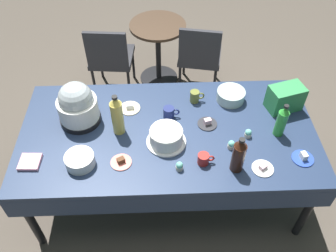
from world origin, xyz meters
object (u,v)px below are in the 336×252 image
at_px(frosted_layer_cake, 166,137).
at_px(glass_salad_bowl, 231,95).
at_px(dessert_plate_charcoal, 207,123).
at_px(maroon_chair_left, 110,56).
at_px(dessert_plate_cobalt, 303,158).
at_px(cupcake_berry, 231,145).
at_px(coffee_mug_red, 204,159).
at_px(dessert_plate_coral, 121,162).
at_px(soda_bottle_cola, 239,155).
at_px(coffee_mug_navy, 169,113).
at_px(slow_cooker, 77,105).
at_px(soda_bottle_lime_soda, 282,121).
at_px(potluck_table, 168,136).
at_px(dessert_plate_white, 263,168).
at_px(soda_carton, 285,98).
at_px(soda_bottle_ginger_ale, 117,116).
at_px(cupcake_lemon, 281,87).
at_px(dessert_plate_cream, 130,108).
at_px(cupcake_vanilla, 179,166).
at_px(cupcake_rose, 248,133).
at_px(maroon_chair_right, 200,54).
at_px(ceramic_snack_bowl, 80,160).
at_px(coffee_mug_olive, 195,96).
at_px(round_cafe_table, 158,42).

distance_m(frosted_layer_cake, glass_salad_bowl, 0.69).
xyz_separation_m(dessert_plate_charcoal, maroon_chair_left, (-0.86, 1.27, -0.27)).
relative_size(dessert_plate_cobalt, cupcake_berry, 2.27).
relative_size(dessert_plate_charcoal, coffee_mug_red, 1.28).
relative_size(dessert_plate_coral, soda_bottle_cola, 0.49).
xyz_separation_m(cupcake_berry, coffee_mug_navy, (-0.43, 0.32, 0.01)).
height_order(slow_cooker, soda_bottle_lime_soda, slow_cooker).
relative_size(potluck_table, coffee_mug_red, 18.93).
bearing_deg(dessert_plate_white, soda_bottle_lime_soda, 60.10).
bearing_deg(slow_cooker, soda_carton, 3.00).
distance_m(soda_bottle_ginger_ale, coffee_mug_navy, 0.41).
height_order(cupcake_lemon, coffee_mug_red, coffee_mug_red).
bearing_deg(soda_bottle_ginger_ale, dessert_plate_charcoal, 3.73).
bearing_deg(dessert_plate_cream, cupcake_vanilla, -59.56).
bearing_deg(cupcake_berry, soda_bottle_ginger_ale, 166.49).
height_order(slow_cooker, coffee_mug_red, slow_cooker).
bearing_deg(dessert_plate_cream, slow_cooker, -162.92).
xyz_separation_m(cupcake_rose, soda_bottle_cola, (-0.13, -0.28, 0.10)).
relative_size(soda_bottle_cola, maroon_chair_right, 0.35).
xyz_separation_m(dessert_plate_white, cupcake_lemon, (0.33, 0.80, 0.02)).
distance_m(ceramic_snack_bowl, coffee_mug_olive, 1.03).
bearing_deg(maroon_chair_left, coffee_mug_navy, -64.13).
xyz_separation_m(ceramic_snack_bowl, coffee_mug_navy, (0.62, 0.43, 0.01)).
bearing_deg(dessert_plate_charcoal, coffee_mug_olive, 105.29).
relative_size(dessert_plate_cobalt, soda_bottle_cola, 0.52).
bearing_deg(cupcake_rose, soda_bottle_lime_soda, 5.17).
xyz_separation_m(potluck_table, dessert_plate_cream, (-0.29, 0.25, 0.07)).
height_order(maroon_chair_left, round_cafe_table, maroon_chair_left).
height_order(glass_salad_bowl, dessert_plate_charcoal, glass_salad_bowl).
relative_size(dessert_plate_cobalt, coffee_mug_red, 1.32).
height_order(frosted_layer_cake, coffee_mug_olive, frosted_layer_cake).
xyz_separation_m(frosted_layer_cake, dessert_plate_cobalt, (0.94, -0.19, -0.05)).
bearing_deg(soda_bottle_ginger_ale, dessert_plate_white, -21.38).
xyz_separation_m(ceramic_snack_bowl, round_cafe_table, (0.56, 1.83, -0.29)).
distance_m(dessert_plate_cobalt, coffee_mug_red, 0.69).
bearing_deg(coffee_mug_navy, maroon_chair_right, 72.53).
xyz_separation_m(slow_cooker, dessert_plate_white, (1.29, -0.51, -0.15)).
height_order(dessert_plate_cobalt, coffee_mug_olive, coffee_mug_olive).
distance_m(slow_cooker, dessert_plate_coral, 0.55).
bearing_deg(dessert_plate_charcoal, coffee_mug_navy, 162.58).
relative_size(frosted_layer_cake, ceramic_snack_bowl, 1.43).
distance_m(coffee_mug_olive, soda_carton, 0.70).
bearing_deg(dessert_plate_cream, coffee_mug_red, -46.75).
height_order(maroon_chair_left, maroon_chair_right, same).
bearing_deg(dessert_plate_cobalt, coffee_mug_navy, 153.95).
xyz_separation_m(ceramic_snack_bowl, dessert_plate_cobalt, (1.53, -0.01, -0.03)).
bearing_deg(maroon_chair_left, frosted_layer_cake, -69.39).
bearing_deg(coffee_mug_navy, cupcake_rose, -21.41).
bearing_deg(coffee_mug_navy, dessert_plate_charcoal, -17.42).
distance_m(potluck_table, soda_bottle_lime_soda, 0.83).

